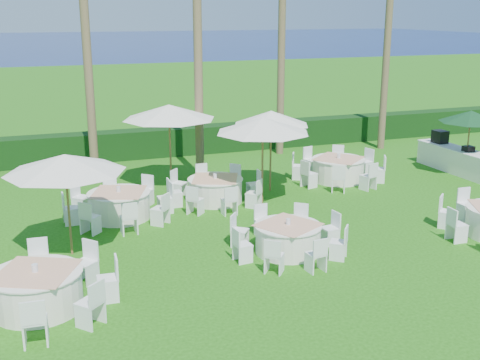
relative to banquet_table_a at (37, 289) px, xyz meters
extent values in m
plane|color=#1E4F0D|center=(6.31, 1.00, -0.45)|extent=(120.00, 120.00, 0.00)
cube|color=black|center=(6.31, 13.00, 0.15)|extent=(34.00, 1.00, 1.20)
plane|color=#07124D|center=(6.31, 103.00, -0.45)|extent=(260.00, 260.00, 0.00)
cylinder|color=white|center=(0.00, 0.00, -0.04)|extent=(1.89, 1.89, 0.82)
cylinder|color=white|center=(0.00, 0.00, 0.38)|extent=(1.96, 1.96, 0.03)
cube|color=tan|center=(0.00, 0.00, 0.40)|extent=(2.03, 2.03, 0.01)
cylinder|color=silver|center=(0.00, 0.00, 0.49)|extent=(0.13, 0.13, 0.17)
cube|color=white|center=(1.10, 0.98, 0.04)|extent=(0.65, 0.65, 0.98)
cube|color=white|center=(0.09, 1.47, 0.04)|extent=(0.48, 0.48, 0.98)
cube|color=white|center=(-0.09, -1.47, 0.04)|extent=(0.48, 0.48, 0.98)
cube|color=white|center=(0.98, -1.10, 0.04)|extent=(0.65, 0.65, 0.98)
cube|color=white|center=(1.47, -0.09, 0.04)|extent=(0.48, 0.48, 0.98)
cylinder|color=white|center=(6.30, 1.04, -0.08)|extent=(1.70, 1.70, 0.74)
cylinder|color=white|center=(6.30, 1.04, 0.30)|extent=(1.77, 1.77, 0.03)
cube|color=tan|center=(6.30, 1.04, 0.32)|extent=(1.87, 1.87, 0.01)
cylinder|color=silver|center=(6.30, 1.04, 0.41)|extent=(0.12, 0.12, 0.16)
cube|color=white|center=(7.62, 1.19, -0.01)|extent=(0.46, 0.46, 0.89)
cube|color=white|center=(7.12, 2.08, -0.01)|extent=(0.58, 0.58, 0.89)
cube|color=white|center=(6.15, 2.36, -0.01)|extent=(0.46, 0.46, 0.89)
cube|color=white|center=(5.26, 1.87, -0.01)|extent=(0.58, 0.58, 0.89)
cube|color=white|center=(4.98, 0.89, -0.01)|extent=(0.46, 0.46, 0.89)
cube|color=white|center=(5.47, 0.00, -0.01)|extent=(0.58, 0.58, 0.89)
cube|color=white|center=(6.45, -0.28, -0.01)|extent=(0.46, 0.46, 0.89)
cube|color=white|center=(7.34, 0.21, -0.01)|extent=(0.58, 0.58, 0.89)
cube|color=white|center=(12.49, 1.57, 0.02)|extent=(0.46, 0.46, 0.95)
cube|color=white|center=(11.47, 1.19, 0.02)|extent=(0.63, 0.63, 0.95)
cube|color=white|center=(11.02, 0.20, 0.02)|extent=(0.46, 0.46, 0.95)
cylinder|color=white|center=(2.57, 5.29, -0.05)|extent=(1.84, 1.84, 0.80)
cylinder|color=white|center=(2.57, 5.29, 0.36)|extent=(1.92, 1.92, 0.03)
cube|color=tan|center=(2.57, 5.29, 0.38)|extent=(1.92, 1.92, 0.01)
cylinder|color=silver|center=(2.57, 5.29, 0.47)|extent=(0.13, 0.13, 0.17)
cube|color=white|center=(3.55, 6.34, 0.03)|extent=(0.63, 0.63, 0.96)
cube|color=white|center=(2.52, 6.73, 0.03)|extent=(0.46, 0.46, 0.96)
cube|color=white|center=(1.52, 6.28, 0.03)|extent=(0.63, 0.63, 0.96)
cube|color=white|center=(1.13, 5.25, 0.03)|extent=(0.46, 0.46, 0.96)
cube|color=white|center=(1.58, 4.24, 0.03)|extent=(0.63, 0.63, 0.96)
cube|color=white|center=(2.61, 3.85, 0.03)|extent=(0.46, 0.46, 0.96)
cube|color=white|center=(3.61, 4.30, 0.03)|extent=(0.63, 0.63, 0.96)
cube|color=white|center=(4.01, 5.33, 0.03)|extent=(0.46, 0.46, 0.96)
cylinder|color=white|center=(5.83, 5.86, -0.07)|extent=(1.77, 1.77, 0.77)
cylinder|color=white|center=(5.83, 5.86, 0.33)|extent=(1.85, 1.85, 0.03)
cube|color=tan|center=(5.83, 5.86, 0.35)|extent=(1.86, 1.86, 0.01)
cylinder|color=silver|center=(5.83, 5.86, 0.44)|extent=(0.12, 0.12, 0.16)
cube|color=white|center=(6.80, 6.85, 0.01)|extent=(0.61, 0.61, 0.92)
cube|color=white|center=(5.81, 7.25, 0.01)|extent=(0.44, 0.44, 0.92)
cube|color=white|center=(4.84, 6.83, 0.01)|extent=(0.61, 0.61, 0.92)
cube|color=white|center=(4.44, 5.85, 0.01)|extent=(0.44, 0.44, 0.92)
cube|color=white|center=(4.86, 4.87, 0.01)|extent=(0.61, 0.61, 0.92)
cube|color=white|center=(5.84, 4.48, 0.01)|extent=(0.44, 0.44, 0.92)
cube|color=white|center=(6.82, 4.89, 0.01)|extent=(0.61, 0.61, 0.92)
cube|color=white|center=(7.21, 5.88, 0.01)|extent=(0.44, 0.44, 0.92)
cylinder|color=white|center=(10.94, 6.78, -0.04)|extent=(1.89, 1.89, 0.82)
cylinder|color=white|center=(10.94, 6.78, 0.38)|extent=(1.97, 1.97, 0.03)
cube|color=tan|center=(10.94, 6.78, 0.41)|extent=(2.15, 2.15, 0.01)
cylinder|color=silver|center=(10.94, 6.78, 0.49)|extent=(0.13, 0.13, 0.18)
cube|color=white|center=(12.35, 7.21, 0.04)|extent=(0.57, 0.57, 0.99)
cube|color=white|center=(11.64, 8.08, 0.04)|extent=(0.62, 0.62, 0.99)
cube|color=white|center=(10.51, 8.20, 0.04)|extent=(0.57, 0.57, 0.99)
cube|color=white|center=(9.63, 7.48, 0.04)|extent=(0.62, 0.62, 0.99)
cube|color=white|center=(9.52, 6.35, 0.04)|extent=(0.57, 0.57, 0.99)
cube|color=white|center=(10.24, 5.48, 0.04)|extent=(0.62, 0.62, 0.99)
cube|color=white|center=(11.36, 5.36, 0.04)|extent=(0.57, 0.57, 0.99)
cube|color=white|center=(12.24, 6.08, 0.04)|extent=(0.62, 0.62, 0.99)
cylinder|color=brown|center=(0.93, 2.86, 0.84)|extent=(0.06, 0.06, 2.58)
cone|color=silver|center=(0.93, 2.86, 2.00)|extent=(3.07, 3.07, 0.46)
sphere|color=brown|center=(0.93, 2.86, 2.16)|extent=(0.10, 0.10, 0.10)
cylinder|color=brown|center=(7.22, 5.16, 0.93)|extent=(0.07, 0.07, 2.77)
cone|color=silver|center=(7.22, 5.16, 2.18)|extent=(3.08, 3.08, 0.50)
sphere|color=brown|center=(7.22, 5.16, 2.35)|extent=(0.11, 0.11, 0.11)
cylinder|color=brown|center=(4.86, 8.11, 0.99)|extent=(0.07, 0.07, 2.87)
cone|color=silver|center=(4.86, 8.11, 2.28)|extent=(3.30, 3.30, 0.52)
sphere|color=brown|center=(4.86, 8.11, 2.46)|extent=(0.11, 0.11, 0.11)
cylinder|color=brown|center=(8.05, 6.45, 0.92)|extent=(0.07, 0.07, 2.74)
cone|color=silver|center=(8.05, 6.45, 2.15)|extent=(2.68, 2.68, 0.49)
sphere|color=brown|center=(8.05, 6.45, 2.32)|extent=(0.11, 0.11, 0.11)
cylinder|color=brown|center=(15.94, 5.76, 0.76)|extent=(0.06, 0.06, 2.43)
cone|color=#0F3A1B|center=(15.94, 5.76, 1.85)|extent=(2.36, 2.36, 0.44)
sphere|color=brown|center=(15.94, 5.76, 2.01)|extent=(0.10, 0.10, 0.10)
cube|color=white|center=(15.94, 6.14, 0.01)|extent=(0.98, 4.11, 0.92)
cube|color=white|center=(15.94, 6.14, 0.49)|extent=(1.03, 4.16, 0.04)
cube|color=black|center=(15.89, 7.37, 0.76)|extent=(0.48, 0.58, 0.51)
cube|color=black|center=(15.95, 5.74, 0.61)|extent=(0.37, 0.37, 0.20)
cylinder|color=brown|center=(2.39, 10.08, 4.58)|extent=(0.32, 0.32, 10.06)
cylinder|color=brown|center=(6.21, 8.99, 5.99)|extent=(0.32, 0.32, 12.88)
cylinder|color=brown|center=(10.66, 11.63, 3.56)|extent=(0.32, 0.32, 8.02)
cylinder|color=brown|center=(15.49, 11.00, 4.05)|extent=(0.32, 0.32, 9.01)
camera|label=1|loc=(0.11, -12.41, 5.70)|focal=45.00mm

